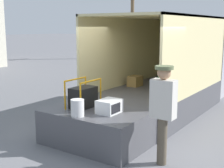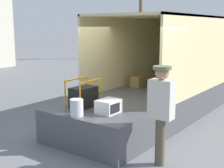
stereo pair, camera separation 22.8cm
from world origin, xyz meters
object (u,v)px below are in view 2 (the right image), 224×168
Objects in this scene: portable_generator at (84,97)px; utility_pole at (141,10)px; microwave at (109,106)px; orange_bucket at (77,108)px; worker_person at (161,105)px; pickup_truck_silver at (216,57)px; box_truck at (186,76)px.

portable_generator is 0.10× the size of utility_pole.
orange_bucket is at bearing 145.71° from microwave.
utility_pole is at bearing 29.14° from microwave.
utility_pole is (16.68, 10.49, 2.64)m from worker_person.
microwave is 14.67m from pickup_truck_silver.
orange_bucket is 0.05× the size of utility_pole.
pickup_truck_silver is (9.65, 2.13, -0.22)m from box_truck.
box_truck is 9.89m from pickup_truck_silver.
utility_pole reaches higher than orange_bucket.
worker_person is 15.08m from pickup_truck_silver.
box_truck is at bearing -142.88° from utility_pole.
microwave is 1.41× the size of orange_bucket.
box_truck is at bearing 4.03° from microwave.
utility_pole is (16.46, 8.48, 2.79)m from portable_generator.
portable_generator is 18.73m from utility_pole.
orange_bucket is 0.19× the size of worker_person.
orange_bucket is at bearing 179.53° from box_truck.
orange_bucket is at bearing 104.22° from worker_person.
box_truck is 4.81m from microwave.
utility_pole is at bearing 32.17° from worker_person.
utility_pole is (11.73, 8.88, 2.91)m from box_truck.
pickup_truck_silver reaches higher than orange_bucket.
worker_person reaches higher than portable_generator.
pickup_truck_silver reaches higher than portable_generator.
pickup_truck_silver is at bearing 9.70° from microwave.
worker_person is (-4.94, -1.61, 0.27)m from box_truck.
box_truck reaches higher than microwave.
orange_bucket is at bearing -172.08° from pickup_truck_silver.
portable_generator is at bearing 84.31° from microwave.
microwave is at bearing -34.29° from orange_bucket.
portable_generator is at bearing -173.12° from pickup_truck_silver.
microwave is 0.27× the size of worker_person.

